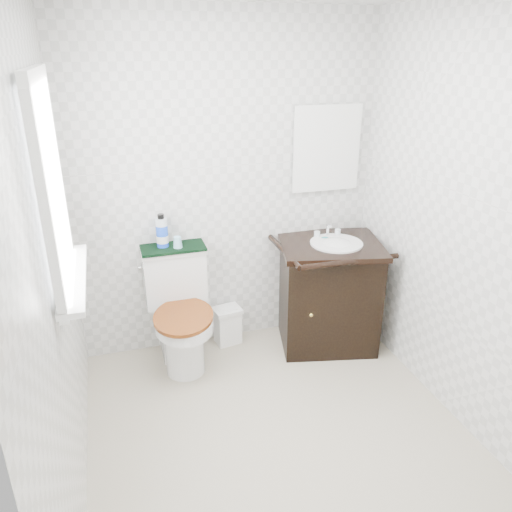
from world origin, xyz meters
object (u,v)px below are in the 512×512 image
mouthwash_bottle (162,232)px  cup (178,242)px  trash_bin (228,325)px  vanity (328,291)px  toilet (180,316)px

mouthwash_bottle → cup: 0.13m
trash_bin → cup: cup is taller
cup → mouthwash_bottle: bearing=152.3°
trash_bin → cup: (-0.35, -0.04, 0.74)m
trash_bin → cup: bearing=-173.8°
trash_bin → cup: 0.82m
vanity → trash_bin: vanity is taller
toilet → vanity: (1.12, -0.06, 0.07)m
toilet → mouthwash_bottle: mouthwash_bottle is taller
cup → vanity: bearing=-8.3°
toilet → cup: cup is taller
toilet → vanity: 1.12m
cup → toilet: bearing=-107.8°
toilet → cup: size_ratio=10.48×
toilet → mouthwash_bottle: (-0.07, 0.15, 0.59)m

